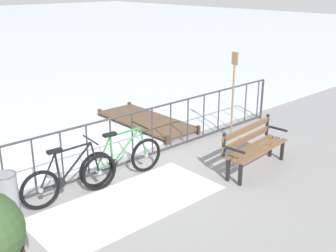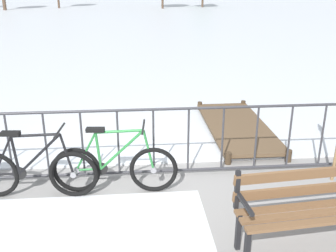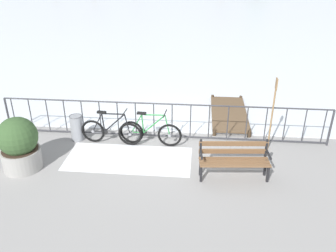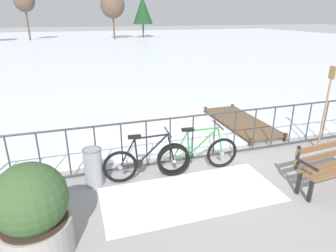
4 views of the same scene
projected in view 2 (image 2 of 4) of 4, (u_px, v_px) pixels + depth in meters
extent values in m
plane|color=gray|center=(137.00, 177.00, 5.82)|extent=(160.00, 160.00, 0.00)
cube|color=silver|center=(131.00, 14.00, 32.28)|extent=(80.00, 56.00, 0.03)
cube|color=white|center=(75.00, 227.00, 4.64)|extent=(3.19, 1.42, 0.01)
cylinder|color=#38383D|center=(135.00, 110.00, 5.45)|extent=(9.00, 0.04, 0.04)
cylinder|color=#38383D|center=(137.00, 172.00, 5.80)|extent=(9.00, 0.04, 0.04)
cylinder|color=#38383D|center=(9.00, 146.00, 5.47)|extent=(0.03, 0.03, 0.97)
cylinder|color=#38383D|center=(46.00, 145.00, 5.52)|extent=(0.03, 0.03, 0.97)
cylinder|color=#38383D|center=(82.00, 144.00, 5.56)|extent=(0.03, 0.03, 0.97)
cylinder|color=#38383D|center=(118.00, 142.00, 5.60)|extent=(0.03, 0.03, 0.97)
cylinder|color=#38383D|center=(154.00, 141.00, 5.65)|extent=(0.03, 0.03, 0.97)
cylinder|color=#38383D|center=(188.00, 140.00, 5.69)|extent=(0.03, 0.03, 0.97)
cylinder|color=#38383D|center=(223.00, 139.00, 5.73)|extent=(0.03, 0.03, 0.97)
cylinder|color=#38383D|center=(256.00, 138.00, 5.77)|extent=(0.03, 0.03, 0.97)
cylinder|color=#38383D|center=(290.00, 136.00, 5.82)|extent=(0.03, 0.03, 0.97)
cylinder|color=#38383D|center=(322.00, 135.00, 5.86)|extent=(0.03, 0.03, 0.97)
torus|color=black|center=(74.00, 174.00, 5.19)|extent=(0.66, 0.11, 0.66)
cylinder|color=gray|center=(74.00, 174.00, 5.19)|extent=(0.08, 0.07, 0.08)
cylinder|color=black|center=(15.00, 155.00, 5.08)|extent=(0.08, 0.04, 0.53)
cylinder|color=black|center=(39.00, 154.00, 5.08)|extent=(0.61, 0.09, 0.59)
cylinder|color=black|center=(35.00, 135.00, 4.98)|extent=(0.63, 0.09, 0.07)
cylinder|color=black|center=(7.00, 174.00, 5.18)|extent=(0.34, 0.06, 0.05)
cylinder|color=black|center=(2.00, 156.00, 5.08)|extent=(0.32, 0.05, 0.56)
cylinder|color=black|center=(67.00, 155.00, 5.08)|extent=(0.16, 0.05, 0.59)
cube|color=black|center=(10.00, 133.00, 4.97)|extent=(0.25, 0.12, 0.05)
cylinder|color=black|center=(59.00, 130.00, 4.96)|extent=(0.07, 0.52, 0.03)
cylinder|color=black|center=(20.00, 173.00, 5.17)|extent=(0.18, 0.03, 0.18)
torus|color=black|center=(77.00, 170.00, 5.30)|extent=(0.66, 0.11, 0.66)
cylinder|color=gray|center=(77.00, 170.00, 5.30)|extent=(0.08, 0.07, 0.08)
torus|color=black|center=(154.00, 170.00, 5.31)|extent=(0.66, 0.11, 0.66)
cylinder|color=gray|center=(154.00, 170.00, 5.31)|extent=(0.08, 0.07, 0.08)
cylinder|color=#2D843D|center=(98.00, 151.00, 5.21)|extent=(0.08, 0.04, 0.53)
cylinder|color=#2D843D|center=(122.00, 150.00, 5.20)|extent=(0.61, 0.09, 0.59)
cylinder|color=#2D843D|center=(119.00, 131.00, 5.11)|extent=(0.63, 0.09, 0.07)
cylinder|color=#2D843D|center=(89.00, 169.00, 5.30)|extent=(0.34, 0.06, 0.05)
cylinder|color=#2D843D|center=(86.00, 152.00, 5.21)|extent=(0.32, 0.05, 0.56)
cylinder|color=#2D843D|center=(149.00, 150.00, 5.21)|extent=(0.16, 0.05, 0.59)
cube|color=black|center=(95.00, 130.00, 5.10)|extent=(0.25, 0.12, 0.05)
cylinder|color=black|center=(143.00, 127.00, 5.09)|extent=(0.07, 0.52, 0.03)
cylinder|color=black|center=(101.00, 169.00, 5.30)|extent=(0.18, 0.03, 0.18)
cube|color=brown|center=(305.00, 206.00, 4.27)|extent=(1.60, 0.24, 0.04)
cube|color=brown|center=(312.00, 214.00, 4.12)|extent=(1.60, 0.24, 0.04)
cube|color=brown|center=(320.00, 222.00, 3.98)|extent=(1.60, 0.24, 0.04)
cube|color=brown|center=(302.00, 190.00, 4.30)|extent=(1.60, 0.19, 0.12)
cube|color=brown|center=(304.00, 174.00, 4.23)|extent=(1.60, 0.19, 0.12)
cube|color=black|center=(247.00, 247.00, 3.95)|extent=(0.06, 0.06, 0.44)
cube|color=black|center=(238.00, 231.00, 4.20)|extent=(0.06, 0.06, 0.44)
cube|color=black|center=(237.00, 190.00, 4.15)|extent=(0.05, 0.05, 0.45)
cube|color=black|center=(245.00, 204.00, 3.93)|extent=(0.07, 0.40, 0.04)
cube|color=brown|center=(237.00, 126.00, 7.49)|extent=(1.10, 2.71, 0.06)
cylinder|color=#433323|center=(228.00, 158.00, 6.19)|extent=(0.10, 0.10, 0.20)
cylinder|color=#433323|center=(288.00, 156.00, 6.27)|extent=(0.10, 0.10, 0.20)
cylinder|color=#433323|center=(200.00, 106.00, 8.71)|extent=(0.10, 0.10, 0.20)
cylinder|color=#433323|center=(243.00, 105.00, 8.80)|extent=(0.10, 0.10, 0.20)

